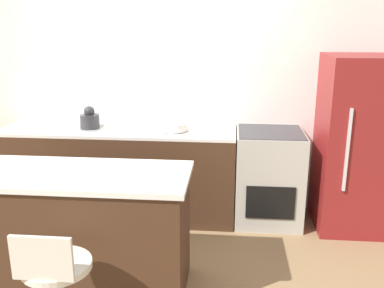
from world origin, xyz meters
The scene contains 8 objects.
ground_plane centered at (0.00, 0.00, 0.00)m, with size 14.00×14.00×0.00m, color #8E704C.
wall_back centered at (0.00, 0.67, 1.30)m, with size 8.00×0.06×2.60m.
back_counter centered at (-0.35, 0.33, 0.46)m, with size 2.32×0.62×0.92m.
kitchen_island centered at (-0.29, -0.94, 0.46)m, with size 1.54×0.67×0.91m.
oven_range centered at (1.14, 0.33, 0.46)m, with size 0.64×0.63×0.92m.
refrigerator centered at (1.97, 0.30, 0.82)m, with size 0.73×0.71×1.65m.
kettle centered at (-0.62, 0.30, 1.01)m, with size 0.19×0.19×0.22m.
mixing_bowl centered at (0.20, 0.30, 0.96)m, with size 0.29×0.29×0.08m.
Camera 1 is at (0.76, -3.68, 1.94)m, focal length 40.00 mm.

